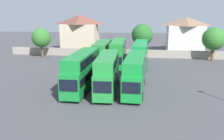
% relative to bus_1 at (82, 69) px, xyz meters
% --- Properties ---
extents(ground, '(140.00, 140.00, 0.00)m').
position_rel_bus_1_xyz_m(ground, '(3.78, 17.68, -2.83)').
color(ground, '#424247').
extents(depot_boundary_wall, '(56.00, 0.50, 1.80)m').
position_rel_bus_1_xyz_m(depot_boundary_wall, '(3.78, 24.87, -1.93)').
color(depot_boundary_wall, gray).
rests_on(depot_boundary_wall, ground).
extents(bus_1, '(2.72, 12.07, 5.03)m').
position_rel_bus_1_xyz_m(bus_1, '(0.00, 0.00, 0.00)').
color(bus_1, '#167C31').
rests_on(bus_1, ground).
extents(bus_2, '(2.94, 10.95, 4.92)m').
position_rel_bus_1_xyz_m(bus_2, '(3.61, -0.59, -0.06)').
color(bus_2, '#208134').
rests_on(bus_2, ground).
extents(bus_3, '(2.76, 11.21, 4.81)m').
position_rel_bus_1_xyz_m(bus_3, '(7.29, -0.09, -0.12)').
color(bus_3, '#148331').
rests_on(bus_3, ground).
extents(bus_4, '(2.86, 10.97, 4.70)m').
position_rel_bus_1_xyz_m(bus_4, '(0.21, 14.94, -0.18)').
color(bus_4, '#237B32').
rests_on(bus_4, ground).
extents(bus_5, '(2.90, 11.83, 4.92)m').
position_rel_bus_1_xyz_m(bus_5, '(3.28, 15.35, -0.06)').
color(bus_5, '#1E812D').
rests_on(bus_5, ground).
extents(bus_6, '(2.79, 12.04, 4.67)m').
position_rel_bus_1_xyz_m(bus_6, '(7.64, 15.32, -0.19)').
color(bus_6, '#198C41').
rests_on(bus_6, ground).
extents(house_terrace_left, '(9.63, 7.34, 9.54)m').
position_rel_bus_1_xyz_m(house_terrace_left, '(-8.96, 32.81, 2.02)').
color(house_terrace_left, '#C6B293').
rests_on(house_terrace_left, ground).
extents(house_terrace_centre, '(9.35, 7.42, 9.00)m').
position_rel_bus_1_xyz_m(house_terrace_centre, '(18.54, 33.25, 1.74)').
color(house_terrace_centre, silver).
rests_on(house_terrace_centre, ground).
extents(tree_left_of_lot, '(5.09, 5.09, 7.55)m').
position_rel_bus_1_xyz_m(tree_left_of_lot, '(7.71, 27.37, 2.15)').
color(tree_left_of_lot, brown).
rests_on(tree_left_of_lot, ground).
extents(tree_behind_wall, '(4.36, 4.36, 6.70)m').
position_rel_bus_1_xyz_m(tree_behind_wall, '(-15.26, 21.87, 1.65)').
color(tree_behind_wall, brown).
rests_on(tree_behind_wall, ground).
extents(tree_right_of_lot, '(4.91, 4.91, 7.24)m').
position_rel_bus_1_xyz_m(tree_right_of_lot, '(22.97, 22.87, 1.92)').
color(tree_right_of_lot, brown).
rests_on(tree_right_of_lot, ground).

